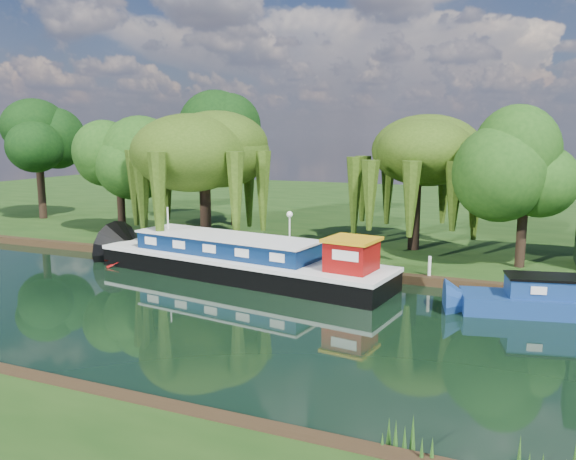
% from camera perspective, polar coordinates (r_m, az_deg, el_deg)
% --- Properties ---
extents(ground, '(120.00, 120.00, 0.00)m').
position_cam_1_polar(ground, '(24.78, -10.39, -8.03)').
color(ground, black).
extents(far_bank, '(120.00, 52.00, 0.45)m').
position_cam_1_polar(far_bank, '(55.74, 9.01, 2.09)').
color(far_bank, black).
rests_on(far_bank, ground).
extents(dutch_barge, '(17.16, 6.21, 3.54)m').
position_cam_1_polar(dutch_barge, '(29.77, -4.73, -3.15)').
color(dutch_barge, black).
rests_on(dutch_barge, ground).
extents(red_dinghy, '(3.61, 2.88, 0.67)m').
position_cam_1_polar(red_dinghy, '(33.85, -15.41, -3.43)').
color(red_dinghy, maroon).
rests_on(red_dinghy, ground).
extents(willow_left, '(6.65, 6.65, 7.97)m').
position_cam_1_polar(willow_left, '(35.62, -8.52, 7.59)').
color(willow_left, black).
rests_on(willow_left, far_bank).
extents(willow_right, '(6.06, 6.06, 7.38)m').
position_cam_1_polar(willow_right, '(35.02, 12.92, 6.76)').
color(willow_right, black).
rests_on(willow_right, far_bank).
extents(tree_far_left, '(4.97, 4.97, 8.00)m').
position_cam_1_polar(tree_far_left, '(41.16, -16.82, 7.13)').
color(tree_far_left, black).
rests_on(tree_far_left, far_bank).
extents(tree_far_back, '(5.31, 5.31, 8.93)m').
position_cam_1_polar(tree_far_back, '(51.54, -24.06, 7.97)').
color(tree_far_back, black).
rests_on(tree_far_back, far_bank).
extents(tree_far_mid, '(5.78, 5.78, 9.46)m').
position_cam_1_polar(tree_far_mid, '(43.69, -5.51, 8.97)').
color(tree_far_mid, black).
rests_on(tree_far_mid, far_bank).
extents(tree_far_right, '(4.48, 4.48, 7.33)m').
position_cam_1_polar(tree_far_right, '(32.03, 23.01, 5.39)').
color(tree_far_right, black).
rests_on(tree_far_right, far_bank).
extents(lamppost, '(0.36, 0.36, 2.56)m').
position_cam_1_polar(lamppost, '(33.09, 0.17, 0.90)').
color(lamppost, silver).
rests_on(lamppost, far_bank).
extents(mooring_posts, '(19.16, 0.16, 1.00)m').
position_cam_1_polar(mooring_posts, '(31.87, -2.95, -2.14)').
color(mooring_posts, silver).
rests_on(mooring_posts, far_bank).
extents(reeds_near, '(33.70, 1.50, 1.10)m').
position_cam_1_polar(reeds_near, '(15.27, -3.98, -17.30)').
color(reeds_near, '#164312').
rests_on(reeds_near, ground).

